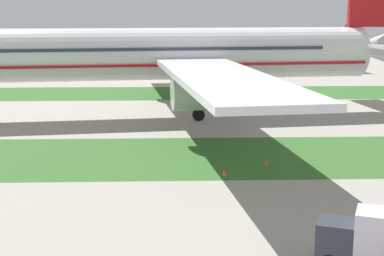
{
  "coord_description": "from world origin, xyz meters",
  "views": [
    {
      "loc": [
        -4.18,
        -18.52,
        15.07
      ],
      "look_at": [
        -2.28,
        35.45,
        4.0
      ],
      "focal_mm": 53.53,
      "sensor_mm": 36.0,
      "label": 1
    }
  ],
  "objects_px": {
    "airliner": "(177,54)",
    "taxiway_marker_1": "(266,162)",
    "catering_truck": "(378,238)",
    "taxiway_marker_2": "(224,172)"
  },
  "relations": [
    {
      "from": "catering_truck",
      "to": "taxiway_marker_2",
      "type": "bearing_deg",
      "value": 42.28
    },
    {
      "from": "taxiway_marker_1",
      "to": "taxiway_marker_2",
      "type": "xyz_separation_m",
      "value": [
        -4.54,
        -3.45,
        -0.06
      ]
    },
    {
      "from": "airliner",
      "to": "catering_truck",
      "type": "height_order",
      "value": "airliner"
    },
    {
      "from": "catering_truck",
      "to": "taxiway_marker_2",
      "type": "height_order",
      "value": "catering_truck"
    },
    {
      "from": "airliner",
      "to": "taxiway_marker_2",
      "type": "xyz_separation_m",
      "value": [
        4.07,
        -31.34,
        -8.77
      ]
    },
    {
      "from": "catering_truck",
      "to": "taxiway_marker_1",
      "type": "relative_size",
      "value": 10.79
    },
    {
      "from": "airliner",
      "to": "catering_truck",
      "type": "bearing_deg",
      "value": -174.71
    },
    {
      "from": "taxiway_marker_1",
      "to": "taxiway_marker_2",
      "type": "bearing_deg",
      "value": -142.79
    },
    {
      "from": "catering_truck",
      "to": "taxiway_marker_1",
      "type": "bearing_deg",
      "value": 28.93
    },
    {
      "from": "airliner",
      "to": "taxiway_marker_1",
      "type": "relative_size",
      "value": 131.14
    }
  ]
}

